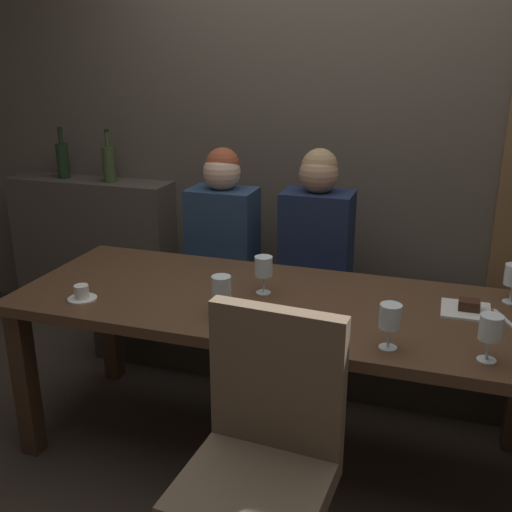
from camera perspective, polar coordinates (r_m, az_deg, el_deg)
name	(u,v)px	position (r m, az deg, el deg)	size (l,w,h in m)	color
ground	(273,448)	(2.85, 1.69, -18.00)	(9.00, 9.00, 0.00)	#382D26
back_wall_tiled	(337,94)	(3.48, 7.84, 15.21)	(6.00, 0.12, 3.00)	brown
back_counter	(96,250)	(4.09, -15.19, 0.59)	(1.10, 0.28, 0.95)	#494138
dining_table	(275,318)	(2.52, 1.84, -6.02)	(2.20, 0.84, 0.74)	#412B1C
banquette_bench	(310,337)	(3.31, 5.19, -7.82)	(2.50, 0.44, 0.45)	#312A23
chair_near_side	(264,447)	(1.92, 0.74, -17.89)	(0.47, 0.47, 0.98)	#4C3321
diner_redhead	(223,226)	(3.22, -3.20, 2.95)	(0.36, 0.24, 0.80)	navy
diner_bearded	(317,232)	(3.08, 5.88, 2.31)	(0.36, 0.24, 0.82)	#192342
wine_bottle_dark_red	(63,159)	(4.05, -18.12, 8.83)	(0.08, 0.08, 0.33)	black
wine_bottle_pale_label	(109,163)	(3.84, -13.99, 8.70)	(0.08, 0.08, 0.33)	#384728
wine_glass_far_left	(263,267)	(2.50, 0.72, -1.10)	(0.08, 0.08, 0.16)	silver
wine_glass_far_right	(390,318)	(2.09, 12.79, -5.89)	(0.08, 0.08, 0.16)	silver
wine_glass_near_right	(491,330)	(2.10, 21.66, -6.63)	(0.08, 0.08, 0.16)	silver
wine_glass_end_left	(221,288)	(2.29, -3.36, -3.08)	(0.08, 0.08, 0.16)	silver
espresso_cup	(82,294)	(2.57, -16.43, -3.51)	(0.12, 0.12, 0.06)	white
dessert_plate	(467,308)	(2.50, 19.65, -4.76)	(0.19, 0.19, 0.05)	white
fork_on_table	(504,319)	(2.49, 22.77, -5.57)	(0.02, 0.17, 0.01)	silver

